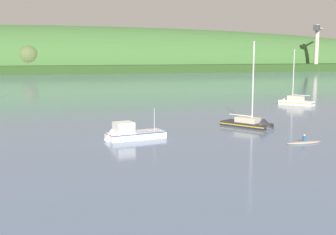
{
  "coord_description": "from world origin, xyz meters",
  "views": [
    {
      "loc": [
        -18.19,
        -14.57,
        8.76
      ],
      "look_at": [
        -7.85,
        31.21,
        1.85
      ],
      "focal_mm": 47.63,
      "sensor_mm": 36.0,
      "label": 1
    }
  ],
  "objects_px": {
    "sailboat_midwater_white": "(293,103)",
    "sailboat_outer_reach": "(253,126)",
    "fishing_boat_moored": "(129,136)",
    "dockside_crane": "(317,49)",
    "canoe_with_paddler": "(304,142)"
  },
  "relations": [
    {
      "from": "sailboat_outer_reach",
      "to": "dockside_crane",
      "type": "bearing_deg",
      "value": 110.32
    },
    {
      "from": "dockside_crane",
      "to": "fishing_boat_moored",
      "type": "xyz_separation_m",
      "value": [
        -105.06,
        -140.4,
        -10.01
      ]
    },
    {
      "from": "fishing_boat_moored",
      "to": "canoe_with_paddler",
      "type": "distance_m",
      "value": 17.27
    },
    {
      "from": "sailboat_midwater_white",
      "to": "fishing_boat_moored",
      "type": "xyz_separation_m",
      "value": [
        -31.1,
        -24.05,
        0.09
      ]
    },
    {
      "from": "dockside_crane",
      "to": "fishing_boat_moored",
      "type": "height_order",
      "value": "dockside_crane"
    },
    {
      "from": "sailboat_midwater_white",
      "to": "canoe_with_paddler",
      "type": "distance_m",
      "value": 33.46
    },
    {
      "from": "dockside_crane",
      "to": "sailboat_outer_reach",
      "type": "bearing_deg",
      "value": -171.51
    },
    {
      "from": "sailboat_outer_reach",
      "to": "canoe_with_paddler",
      "type": "relative_size",
      "value": 2.87
    },
    {
      "from": "sailboat_midwater_white",
      "to": "sailboat_outer_reach",
      "type": "xyz_separation_m",
      "value": [
        -16.01,
        -20.28,
        -0.06
      ]
    },
    {
      "from": "dockside_crane",
      "to": "sailboat_midwater_white",
      "type": "height_order",
      "value": "dockside_crane"
    },
    {
      "from": "dockside_crane",
      "to": "fishing_boat_moored",
      "type": "bearing_deg",
      "value": -174.95
    },
    {
      "from": "dockside_crane",
      "to": "canoe_with_paddler",
      "type": "distance_m",
      "value": 171.48
    },
    {
      "from": "dockside_crane",
      "to": "sailboat_outer_reach",
      "type": "height_order",
      "value": "dockside_crane"
    },
    {
      "from": "sailboat_midwater_white",
      "to": "sailboat_outer_reach",
      "type": "relative_size",
      "value": 0.91
    },
    {
      "from": "sailboat_midwater_white",
      "to": "fishing_boat_moored",
      "type": "distance_m",
      "value": 39.32
    }
  ]
}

